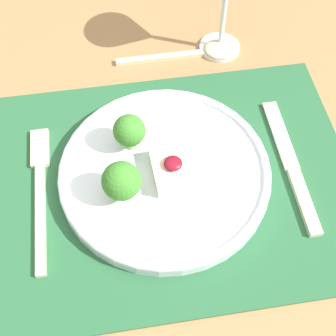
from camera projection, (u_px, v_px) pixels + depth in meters
ground_plane at (167, 330)px, 1.25m from camera, size 8.00×8.00×0.00m
dining_table at (166, 216)px, 0.69m from camera, size 1.30×1.01×0.76m
placemat at (166, 182)px, 0.61m from camera, size 0.49×0.36×0.00m
dinner_plate at (165, 171)px, 0.60m from camera, size 0.27×0.27×0.07m
fork at (40, 185)px, 0.60m from camera, size 0.02×0.21×0.01m
knife at (294, 173)px, 0.61m from camera, size 0.02×0.21×0.01m
spoon at (210, 50)px, 0.73m from camera, size 0.20×0.05×0.02m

